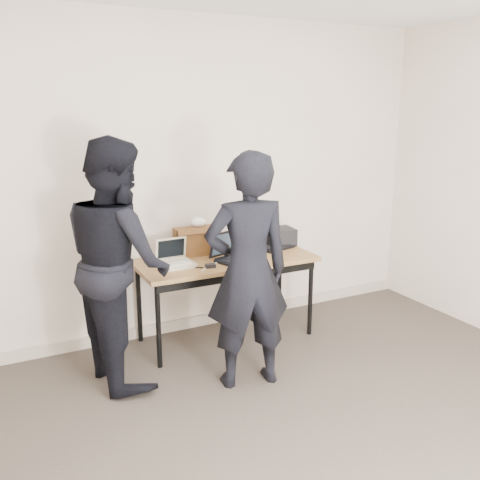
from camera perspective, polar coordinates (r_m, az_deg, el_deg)
room at (r=2.73m, az=13.49°, el=0.36°), size 4.60×4.60×2.80m
desk at (r=4.51m, az=-1.48°, el=-2.73°), size 1.51×0.66×0.72m
laptop_beige at (r=4.33m, az=-6.90°, el=-2.18°), size 0.27×0.26×0.21m
laptop_center at (r=4.44m, az=-0.80°, el=-1.48°), size 0.39×0.38×0.24m
laptop_right at (r=4.85m, az=3.19°, el=-0.14°), size 0.38×0.37×0.23m
leather_satchel at (r=4.59m, az=-4.74°, el=-0.05°), size 0.37×0.19×0.25m
tissue at (r=4.57m, az=-4.45°, el=1.90°), size 0.15×0.12×0.08m
equipment_box at (r=4.93m, az=4.18°, el=0.36°), size 0.29×0.25×0.15m
power_brick at (r=4.26m, az=-3.19°, el=-2.77°), size 0.09×0.06×0.03m
cables at (r=4.52m, az=-0.98°, el=-1.86°), size 1.14×0.51×0.01m
person_typist at (r=3.74m, az=0.81°, el=-3.41°), size 0.67×0.50×1.69m
person_observer at (r=3.93m, az=-12.85°, el=-2.23°), size 0.76×0.93×1.78m
baseboard at (r=4.98m, az=-4.36°, el=-8.57°), size 4.50×0.03×0.10m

